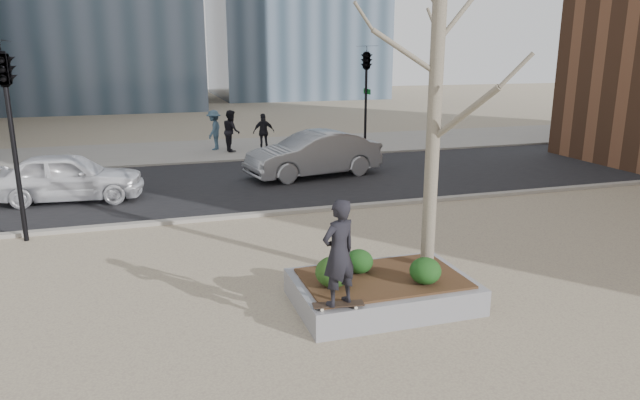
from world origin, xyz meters
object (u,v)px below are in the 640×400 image
object	(u,v)px
skateboarder	(339,253)
police_car	(68,177)
skateboard	(338,306)
planter	(382,291)

from	to	relation	value
skateboarder	police_car	world-z (taller)	skateboarder
skateboard	skateboarder	world-z (taller)	skateboarder
planter	skateboard	xyz separation A→B (m)	(-1.10, -0.85, 0.26)
planter	police_car	size ratio (longest dim) A/B	0.72
planter	skateboarder	distance (m)	1.79
planter	police_car	bearing A→B (deg)	122.67
skateboarder	police_car	bearing A→B (deg)	-86.29
skateboard	police_car	distance (m)	11.14
police_car	planter	bearing A→B (deg)	-140.77
planter	skateboarder	bearing A→B (deg)	-142.24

